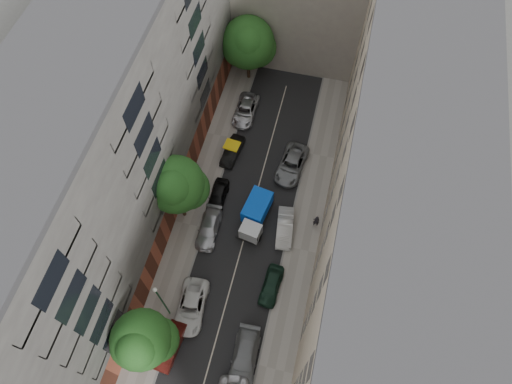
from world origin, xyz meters
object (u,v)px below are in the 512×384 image
(car_left_4, at_px, (218,196))
(pedestrian, at_px, (316,221))
(car_left_1, at_px, (170,346))
(car_right_2, at_px, (271,286))
(car_right_3, at_px, (285,228))
(car_left_3, at_px, (209,229))
(tree_near, at_px, (142,342))
(car_left_2, at_px, (191,307))
(car_right_1, at_px, (245,357))
(car_right_4, at_px, (291,164))
(tree_far, at_px, (249,45))
(lamp_post, at_px, (161,299))
(car_left_5, at_px, (232,151))
(tarp_truck, at_px, (255,214))
(car_left_6, at_px, (246,110))
(tree_mid, at_px, (176,187))

(car_left_4, height_order, pedestrian, pedestrian)
(car_left_1, distance_m, car_right_2, 10.09)
(car_left_1, bearing_deg, car_right_3, 66.52)
(car_left_4, bearing_deg, car_left_3, -88.12)
(car_right_2, xyz_separation_m, tree_near, (-8.10, -8.00, 5.03))
(car_left_2, bearing_deg, car_left_4, 89.55)
(car_right_3, bearing_deg, car_right_1, -101.42)
(car_right_1, relative_size, car_right_4, 0.96)
(car_left_1, distance_m, car_left_4, 14.80)
(tree_far, height_order, lamp_post, tree_far)
(car_left_5, bearing_deg, car_left_3, -82.17)
(car_right_3, bearing_deg, car_left_5, 126.49)
(tarp_truck, distance_m, car_right_2, 7.00)
(car_left_5, bearing_deg, car_right_2, -54.61)
(car_left_1, distance_m, car_right_3, 14.83)
(car_left_6, height_order, car_right_1, car_right_1)
(tarp_truck, relative_size, car_left_6, 1.07)
(car_right_4, bearing_deg, car_right_2, -79.35)
(car_right_2, distance_m, tree_far, 25.88)
(car_left_4, distance_m, tree_near, 16.47)
(tarp_truck, xyz_separation_m, car_right_1, (2.20, -12.83, -0.53))
(car_left_3, distance_m, tree_mid, 5.97)
(car_left_1, relative_size, tree_far, 0.52)
(car_left_3, bearing_deg, tree_near, -96.86)
(car_right_2, distance_m, tree_mid, 12.23)
(car_left_6, xyz_separation_m, tree_mid, (-2.63, -13.76, 5.16))
(car_left_2, distance_m, tree_far, 28.10)
(car_right_2, xyz_separation_m, lamp_post, (-8.18, -4.38, 3.73))
(car_right_2, relative_size, car_right_4, 0.75)
(car_left_4, bearing_deg, car_right_4, 39.46)
(car_right_4, height_order, tree_mid, tree_mid)
(car_left_5, xyz_separation_m, car_left_6, (0.00, 5.60, 0.02))
(car_left_5, relative_size, pedestrian, 2.39)
(tarp_truck, xyz_separation_m, car_left_4, (-4.20, 1.37, -0.59))
(lamp_post, bearing_deg, tree_mid, 99.89)
(car_left_4, relative_size, car_right_1, 0.79)
(car_left_6, bearing_deg, lamp_post, -92.21)
(car_left_6, height_order, tree_mid, tree_mid)
(car_left_2, distance_m, car_right_2, 7.31)
(car_right_4, relative_size, tree_far, 0.67)
(car_left_1, relative_size, car_left_6, 0.85)
(car_left_6, height_order, tree_far, tree_far)
(car_left_1, distance_m, tree_far, 31.63)
(tree_mid, bearing_deg, car_left_5, 72.11)
(car_left_4, relative_size, car_left_6, 0.82)
(car_left_5, xyz_separation_m, lamp_post, (-0.98, -17.65, 3.74))
(car_right_3, bearing_deg, car_left_3, -173.41)
(pedestrian, bearing_deg, car_left_5, -37.31)
(pedestrian, bearing_deg, lamp_post, 40.57)
(car_left_3, xyz_separation_m, lamp_post, (-1.13, -8.45, 3.74))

